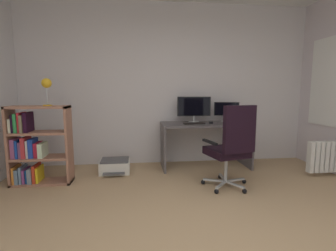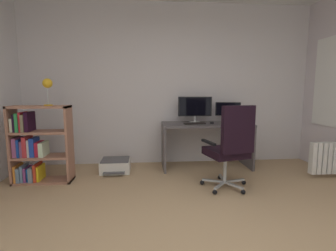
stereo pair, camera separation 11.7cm
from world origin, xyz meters
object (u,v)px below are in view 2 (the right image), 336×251
at_px(monitor_main, 195,107).
at_px(monitor_secondary, 228,110).
at_px(desk, 206,135).
at_px(keyboard, 195,123).
at_px(radiator, 335,158).
at_px(office_chair, 230,145).
at_px(printer, 116,165).
at_px(computer_mouse, 212,123).
at_px(bookshelf, 35,146).
at_px(desk_lamp, 48,85).

height_order(monitor_main, monitor_secondary, monitor_main).
xyz_separation_m(desk, keyboard, (-0.21, -0.08, 0.21)).
xyz_separation_m(monitor_secondary, radiator, (1.38, -0.81, -0.65)).
distance_m(monitor_secondary, office_chair, 1.26).
bearing_deg(printer, monitor_secondary, 8.35).
relative_size(keyboard, computer_mouse, 3.40).
distance_m(desk, computer_mouse, 0.24).
xyz_separation_m(desk, printer, (-1.48, -0.13, -0.44)).
bearing_deg(monitor_secondary, monitor_main, -179.98).
xyz_separation_m(monitor_secondary, keyboard, (-0.61, -0.23, -0.19)).
xyz_separation_m(desk, office_chair, (0.07, -1.02, 0.04)).
bearing_deg(radiator, keyboard, 163.84).
height_order(monitor_main, keyboard, monitor_main).
relative_size(bookshelf, desk_lamp, 2.93).
distance_m(computer_mouse, desk_lamp, 2.48).
relative_size(monitor_main, desk_lamp, 1.55).
relative_size(monitor_secondary, office_chair, 0.38).
xyz_separation_m(computer_mouse, bookshelf, (-2.59, -0.41, -0.25)).
bearing_deg(monitor_main, keyboard, -101.42).
bearing_deg(monitor_main, bookshelf, -164.93).
bearing_deg(computer_mouse, monitor_main, 145.50).
bearing_deg(bookshelf, office_chair, -11.52).
bearing_deg(computer_mouse, keyboard, -169.65).
relative_size(printer, radiator, 0.60).
distance_m(printer, radiator, 3.31).
relative_size(monitor_main, monitor_secondary, 1.36).
bearing_deg(office_chair, desk_lamp, 167.47).
xyz_separation_m(desk, desk_lamp, (-2.31, -0.49, 0.80)).
bearing_deg(keyboard, bookshelf, -174.37).
bearing_deg(office_chair, keyboard, 106.64).
relative_size(desk, office_chair, 1.31).
bearing_deg(keyboard, desk_lamp, -173.34).
height_order(monitor_secondary, computer_mouse, monitor_secondary).
bearing_deg(monitor_secondary, printer, -171.65).
distance_m(desk, printer, 1.55).
bearing_deg(computer_mouse, radiator, -9.65).
xyz_separation_m(monitor_secondary, printer, (-1.88, -0.28, -0.84)).
distance_m(monitor_main, desk_lamp, 2.26).
xyz_separation_m(desk_lamp, printer, (0.83, 0.36, -1.24)).
xyz_separation_m(monitor_main, monitor_secondary, (0.57, 0.00, -0.05)).
height_order(bookshelf, printer, bookshelf).
height_order(bookshelf, radiator, bookshelf).
relative_size(keyboard, desk_lamp, 0.93).
relative_size(desk, bookshelf, 1.35).
bearing_deg(radiator, monitor_secondary, 149.67).
distance_m(monitor_secondary, keyboard, 0.68).
height_order(keyboard, computer_mouse, computer_mouse).
bearing_deg(desk, radiator, -20.37).
xyz_separation_m(monitor_secondary, office_chair, (-0.34, -1.16, -0.35)).
relative_size(computer_mouse, desk_lamp, 0.27).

